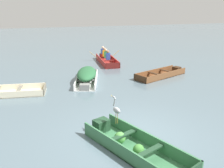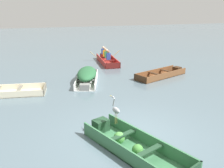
# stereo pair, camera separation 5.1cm
# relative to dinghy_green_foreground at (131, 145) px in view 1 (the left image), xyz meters

# --- Properties ---
(ground_plane) EXTENTS (80.00, 80.00, 0.00)m
(ground_plane) POSITION_rel_dinghy_green_foreground_xyz_m (0.34, 0.68, -0.15)
(ground_plane) COLOR slate
(dinghy_green_foreground) EXTENTS (2.23, 3.53, 0.41)m
(dinghy_green_foreground) POSITION_rel_dinghy_green_foreground_xyz_m (0.00, 0.00, 0.00)
(dinghy_green_foreground) COLOR #387047
(dinghy_green_foreground) RESTS_ON ground
(skiff_wooden_brown_near_moored) EXTENTS (3.35, 2.05, 0.34)m
(skiff_wooden_brown_near_moored) POSITION_rel_dinghy_green_foreground_xyz_m (4.41, 6.44, -0.03)
(skiff_wooden_brown_near_moored) COLOR brown
(skiff_wooden_brown_near_moored) RESTS_ON ground
(skiff_cream_mid_moored) EXTENTS (3.36, 1.57, 0.30)m
(skiff_cream_mid_moored) POSITION_rel_dinghy_green_foreground_xyz_m (-3.73, 5.84, -0.05)
(skiff_cream_mid_moored) COLOR beige
(skiff_cream_mid_moored) RESTS_ON ground
(skiff_white_far_moored) EXTENTS (1.81, 3.16, 0.72)m
(skiff_white_far_moored) POSITION_rel_dinghy_green_foreground_xyz_m (0.15, 6.58, 0.24)
(skiff_white_far_moored) COLOR white
(skiff_white_far_moored) RESTS_ON ground
(rowboat_red_with_crew) EXTENTS (2.21, 3.45, 0.93)m
(rowboat_red_with_crew) POSITION_rel_dinghy_green_foreground_xyz_m (2.42, 10.83, 0.09)
(rowboat_red_with_crew) COLOR #AD2D28
(rowboat_red_with_crew) RESTS_ON ground
(heron_on_dinghy) EXTENTS (0.23, 0.45, 0.84)m
(heron_on_dinghy) POSITION_rel_dinghy_green_foreground_xyz_m (-0.14, 0.87, 0.73)
(heron_on_dinghy) COLOR olive
(heron_on_dinghy) RESTS_ON dinghy_green_foreground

